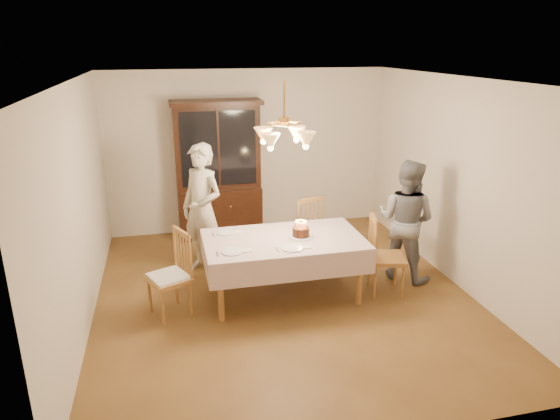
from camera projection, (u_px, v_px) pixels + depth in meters
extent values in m
plane|color=brown|center=(284.00, 295.00, 6.20)|extent=(5.00, 5.00, 0.00)
plane|color=white|center=(284.00, 80.00, 5.37)|extent=(5.00, 5.00, 0.00)
plane|color=beige|center=(248.00, 152.00, 8.10)|extent=(4.50, 0.00, 4.50)
plane|color=beige|center=(368.00, 296.00, 3.48)|extent=(4.50, 0.00, 4.50)
plane|color=beige|center=(79.00, 209.00, 5.30)|extent=(0.00, 5.00, 5.00)
plane|color=beige|center=(458.00, 183.00, 6.27)|extent=(0.00, 5.00, 5.00)
cube|color=#935E2A|center=(284.00, 240.00, 5.97)|extent=(1.80, 1.00, 0.04)
cube|color=beige|center=(284.00, 239.00, 5.96)|extent=(1.90, 1.10, 0.01)
cylinder|color=#935E2A|center=(221.00, 292.00, 5.52)|extent=(0.07, 0.07, 0.71)
cylinder|color=#935E2A|center=(360.00, 277.00, 5.88)|extent=(0.07, 0.07, 0.71)
cylinder|color=#935E2A|center=(213.00, 261.00, 6.30)|extent=(0.07, 0.07, 0.71)
cylinder|color=#935E2A|center=(336.00, 250.00, 6.65)|extent=(0.07, 0.07, 0.71)
cube|color=black|center=(220.00, 211.00, 8.02)|extent=(1.30, 0.50, 0.80)
cube|color=black|center=(217.00, 146.00, 7.73)|extent=(1.30, 0.40, 1.30)
cube|color=black|center=(219.00, 149.00, 7.55)|extent=(1.14, 0.01, 1.14)
cube|color=black|center=(216.00, 102.00, 7.47)|extent=(1.38, 0.54, 0.06)
cube|color=#935E2A|center=(303.00, 232.00, 7.03)|extent=(0.54, 0.53, 0.05)
cube|color=#935E2A|center=(311.00, 200.00, 6.70)|extent=(0.39, 0.15, 0.06)
cylinder|color=#935E2A|center=(307.00, 241.00, 7.32)|extent=(0.04, 0.04, 0.43)
cylinder|color=#935E2A|center=(286.00, 245.00, 7.16)|extent=(0.04, 0.04, 0.43)
cylinder|color=#935E2A|center=(320.00, 249.00, 7.04)|extent=(0.04, 0.04, 0.43)
cylinder|color=#935E2A|center=(298.00, 254.00, 6.88)|extent=(0.04, 0.04, 0.43)
cube|color=#935E2A|center=(169.00, 279.00, 5.62)|extent=(0.56, 0.57, 0.05)
cube|color=#935E2A|center=(181.00, 232.00, 5.56)|extent=(0.19, 0.38, 0.06)
cylinder|color=#935E2A|center=(150.00, 296.00, 5.73)|extent=(0.04, 0.04, 0.43)
cylinder|color=#935E2A|center=(163.00, 309.00, 5.46)|extent=(0.04, 0.04, 0.43)
cylinder|color=#935E2A|center=(177.00, 288.00, 5.92)|extent=(0.04, 0.04, 0.43)
cylinder|color=#935E2A|center=(191.00, 299.00, 5.65)|extent=(0.04, 0.04, 0.43)
cube|color=silver|center=(168.00, 276.00, 5.61)|extent=(0.51, 0.52, 0.03)
cube|color=#935E2A|center=(387.00, 258.00, 6.16)|extent=(0.51, 0.52, 0.05)
cube|color=#935E2A|center=(374.00, 219.00, 5.99)|extent=(0.12, 0.40, 0.06)
cylinder|color=#935E2A|center=(403.00, 282.00, 6.07)|extent=(0.04, 0.04, 0.43)
cylinder|color=#935E2A|center=(396.00, 269.00, 6.41)|extent=(0.04, 0.04, 0.43)
cylinder|color=#935E2A|center=(375.00, 282.00, 6.06)|extent=(0.04, 0.04, 0.43)
cylinder|color=#935E2A|center=(369.00, 269.00, 6.40)|extent=(0.04, 0.04, 0.43)
imported|color=beige|center=(202.00, 209.00, 6.60)|extent=(0.74, 0.76, 1.76)
imported|color=slate|center=(406.00, 220.00, 6.46)|extent=(0.96, 0.98, 1.59)
cylinder|color=white|center=(301.00, 236.00, 6.00)|extent=(0.30, 0.30, 0.01)
cylinder|color=#35170C|center=(301.00, 232.00, 5.98)|extent=(0.20, 0.20, 0.11)
cylinder|color=#598CD8|center=(306.00, 224.00, 5.97)|extent=(0.01, 0.01, 0.07)
sphere|color=#FFB23F|center=(306.00, 221.00, 5.95)|extent=(0.01, 0.01, 0.01)
cylinder|color=pink|center=(305.00, 223.00, 5.99)|extent=(0.01, 0.01, 0.07)
sphere|color=#FFB23F|center=(305.00, 220.00, 5.98)|extent=(0.01, 0.01, 0.01)
cylinder|color=#EACC66|center=(303.00, 223.00, 6.00)|extent=(0.01, 0.01, 0.07)
sphere|color=#FFB23F|center=(303.00, 220.00, 5.99)|extent=(0.01, 0.01, 0.01)
cylinder|color=#598CD8|center=(301.00, 223.00, 6.01)|extent=(0.01, 0.01, 0.07)
sphere|color=#FFB23F|center=(301.00, 220.00, 6.00)|extent=(0.01, 0.01, 0.01)
cylinder|color=pink|center=(299.00, 223.00, 6.01)|extent=(0.01, 0.01, 0.07)
sphere|color=#FFB23F|center=(299.00, 220.00, 6.00)|extent=(0.01, 0.01, 0.01)
cylinder|color=#EACC66|center=(297.00, 223.00, 6.00)|extent=(0.01, 0.01, 0.07)
sphere|color=#FFB23F|center=(297.00, 220.00, 5.98)|extent=(0.01, 0.01, 0.01)
cylinder|color=#598CD8|center=(296.00, 224.00, 5.98)|extent=(0.01, 0.01, 0.07)
sphere|color=#FFB23F|center=(296.00, 221.00, 5.96)|extent=(0.01, 0.01, 0.01)
cylinder|color=pink|center=(296.00, 225.00, 5.95)|extent=(0.01, 0.01, 0.07)
sphere|color=#FFB23F|center=(296.00, 221.00, 5.94)|extent=(0.01, 0.01, 0.01)
cylinder|color=#EACC66|center=(296.00, 225.00, 5.93)|extent=(0.01, 0.01, 0.07)
sphere|color=#FFB23F|center=(296.00, 222.00, 5.92)|extent=(0.01, 0.01, 0.01)
cylinder|color=#598CD8|center=(298.00, 226.00, 5.91)|extent=(0.01, 0.01, 0.07)
sphere|color=#FFB23F|center=(298.00, 223.00, 5.90)|extent=(0.01, 0.01, 0.01)
cylinder|color=pink|center=(300.00, 226.00, 5.90)|extent=(0.01, 0.01, 0.07)
sphere|color=#FFB23F|center=(300.00, 223.00, 5.89)|extent=(0.01, 0.01, 0.01)
cylinder|color=#EACC66|center=(302.00, 226.00, 5.90)|extent=(0.01, 0.01, 0.07)
sphere|color=#FFB23F|center=(302.00, 223.00, 5.88)|extent=(0.01, 0.01, 0.01)
cylinder|color=#598CD8|center=(304.00, 226.00, 5.91)|extent=(0.01, 0.01, 0.07)
sphere|color=#FFB23F|center=(304.00, 223.00, 5.89)|extent=(0.01, 0.01, 0.01)
cylinder|color=pink|center=(305.00, 225.00, 5.92)|extent=(0.01, 0.01, 0.07)
sphere|color=#FFB23F|center=(305.00, 222.00, 5.91)|extent=(0.01, 0.01, 0.01)
cylinder|color=#EACC66|center=(306.00, 225.00, 5.94)|extent=(0.01, 0.01, 0.07)
sphere|color=#FFB23F|center=(306.00, 222.00, 5.93)|extent=(0.01, 0.01, 0.01)
cylinder|color=white|center=(232.00, 252.00, 5.56)|extent=(0.24, 0.24, 0.02)
cube|color=silver|center=(217.00, 253.00, 5.53)|extent=(0.01, 0.16, 0.01)
cube|color=silver|center=(247.00, 250.00, 5.60)|extent=(0.10, 0.10, 0.01)
cylinder|color=white|center=(292.00, 248.00, 5.66)|extent=(0.25, 0.25, 0.02)
cube|color=silver|center=(277.00, 250.00, 5.63)|extent=(0.02, 0.16, 0.01)
cube|color=silver|center=(307.00, 247.00, 5.70)|extent=(0.10, 0.10, 0.01)
cylinder|color=white|center=(226.00, 233.00, 6.12)|extent=(0.23, 0.23, 0.02)
cube|color=silver|center=(213.00, 234.00, 6.09)|extent=(0.01, 0.16, 0.01)
cube|color=silver|center=(239.00, 232.00, 6.15)|extent=(0.10, 0.10, 0.01)
cylinder|color=#BF8C3F|center=(284.00, 99.00, 5.44)|extent=(0.02, 0.02, 0.40)
cylinder|color=#BF8C3F|center=(284.00, 122.00, 5.52)|extent=(0.12, 0.12, 0.10)
cone|color=#D8994C|center=(297.00, 134.00, 5.80)|extent=(0.22, 0.22, 0.18)
sphere|color=#FFD899|center=(297.00, 140.00, 5.82)|extent=(0.07, 0.07, 0.07)
cone|color=#D8994C|center=(263.00, 135.00, 5.71)|extent=(0.22, 0.22, 0.18)
sphere|color=#FFD899|center=(263.00, 141.00, 5.74)|extent=(0.07, 0.07, 0.07)
cone|color=#D8994C|center=(270.00, 142.00, 5.35)|extent=(0.22, 0.22, 0.18)
sphere|color=#FFD899|center=(271.00, 148.00, 5.37)|extent=(0.07, 0.07, 0.07)
cone|color=#D8994C|center=(306.00, 140.00, 5.43)|extent=(0.22, 0.22, 0.18)
sphere|color=#FFD899|center=(306.00, 146.00, 5.46)|extent=(0.07, 0.07, 0.07)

